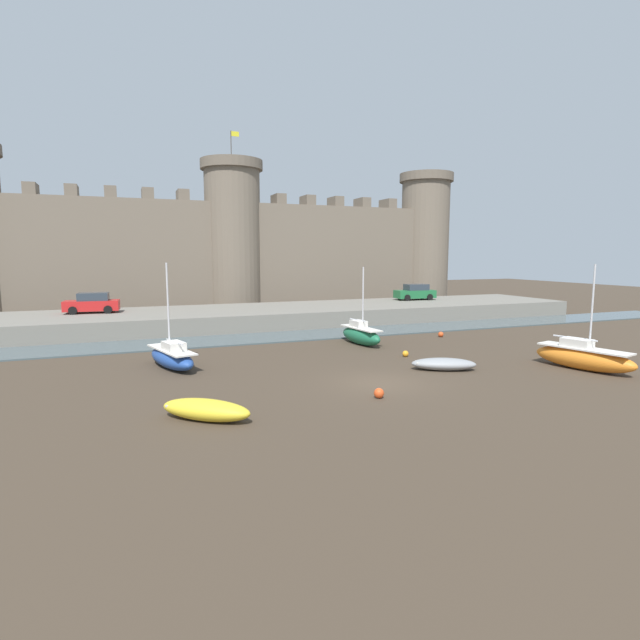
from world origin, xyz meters
TOP-DOWN VIEW (x-y plane):
  - ground_plane at (0.00, 0.00)m, footprint 160.00×160.00m
  - water_channel at (0.00, 14.40)m, footprint 80.00×4.50m
  - quay_road at (0.00, 21.65)m, footprint 60.10×10.00m
  - castle at (-0.00, 33.22)m, footprint 54.62×6.52m
  - rowboat_near_channel_left at (4.42, 1.17)m, footprint 3.56×2.59m
  - sailboat_near_channel_right at (-8.92, 6.99)m, footprint 2.68×5.08m
  - rowboat_foreground_right at (-8.54, -2.37)m, footprint 3.49×3.14m
  - sailboat_midflat_right at (11.41, -1.42)m, footprint 2.66×5.45m
  - sailboat_midflat_centre at (3.72, 9.69)m, footprint 1.64×4.45m
  - mooring_buoy_near_shore at (4.38, 4.94)m, footprint 0.37×0.37m
  - mooring_buoy_off_centre at (10.61, 10.24)m, footprint 0.40×0.40m
  - mooring_buoy_near_channel at (-1.24, -2.19)m, footprint 0.44×0.44m
  - car_quay_west at (16.78, 23.63)m, footprint 4.22×2.12m
  - car_quay_east at (-13.57, 23.10)m, footprint 4.22×2.12m

SIDE VIEW (x-z plane):
  - ground_plane at x=0.00m, z-range 0.00..0.00m
  - water_channel at x=0.00m, z-range 0.00..0.10m
  - mooring_buoy_near_shore at x=4.38m, z-range 0.00..0.37m
  - mooring_buoy_off_centre at x=10.61m, z-range 0.00..0.40m
  - mooring_buoy_near_channel at x=-1.24m, z-range 0.00..0.44m
  - rowboat_near_channel_left at x=4.42m, z-range 0.02..0.67m
  - rowboat_foreground_right at x=-8.54m, z-range 0.02..0.81m
  - sailboat_near_channel_right at x=-8.92m, z-range -2.22..3.44m
  - sailboat_midflat_centre at x=3.72m, z-range -1.96..3.31m
  - sailboat_midflat_right at x=11.41m, z-range -2.12..3.47m
  - quay_road at x=0.00m, z-range 0.00..1.44m
  - car_quay_west at x=16.78m, z-range 1.41..3.03m
  - car_quay_east at x=-13.57m, z-range 1.41..3.03m
  - castle at x=0.00m, z-range -2.46..16.44m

